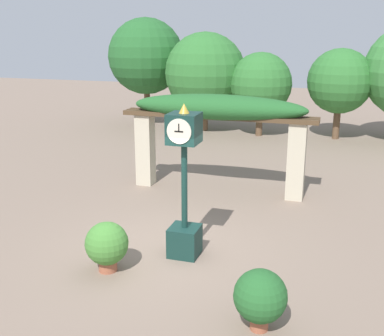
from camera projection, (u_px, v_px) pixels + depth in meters
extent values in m
plane|color=#7F6B5B|center=(168.00, 250.00, 10.03)|extent=(60.00, 60.00, 0.00)
cube|color=#14332D|center=(185.00, 241.00, 9.75)|extent=(0.59, 0.59, 0.61)
cylinder|color=#14332D|center=(184.00, 187.00, 9.43)|extent=(0.12, 0.12, 1.69)
cylinder|color=gold|center=(184.00, 144.00, 9.19)|extent=(0.19, 0.19, 0.04)
cube|color=#14332D|center=(184.00, 128.00, 9.10)|extent=(0.58, 0.58, 0.58)
cylinder|color=beige|center=(179.00, 131.00, 8.83)|extent=(0.47, 0.02, 0.47)
cylinder|color=beige|center=(189.00, 125.00, 9.38)|extent=(0.47, 0.02, 0.47)
cube|color=black|center=(179.00, 132.00, 8.81)|extent=(0.17, 0.01, 0.02)
cube|color=black|center=(179.00, 128.00, 8.79)|extent=(0.02, 0.01, 0.15)
cone|color=gold|center=(184.00, 108.00, 9.00)|extent=(0.20, 0.20, 0.18)
cube|color=#BCB299|center=(145.00, 150.00, 14.04)|extent=(0.46, 0.46, 2.10)
cube|color=#BCB299|center=(296.00, 161.00, 12.80)|extent=(0.46, 0.46, 2.10)
cube|color=#4C3823|center=(216.00, 117.00, 12.90)|extent=(5.40, 0.14, 0.12)
cube|color=#4C3823|center=(218.00, 116.00, 13.11)|extent=(5.40, 0.14, 0.12)
cube|color=#4C3823|center=(220.00, 114.00, 13.32)|extent=(5.40, 0.14, 0.12)
ellipsoid|color=#235B28|center=(218.00, 107.00, 13.04)|extent=(4.84, 1.06, 0.70)
cylinder|color=#9E563D|center=(108.00, 264.00, 9.15)|extent=(0.35, 0.35, 0.25)
sphere|color=#427F33|center=(107.00, 243.00, 9.03)|extent=(0.82, 0.82, 0.82)
cylinder|color=#9E563D|center=(259.00, 321.00, 7.36)|extent=(0.28, 0.28, 0.26)
sphere|color=#235B28|center=(260.00, 296.00, 7.24)|extent=(0.82, 0.82, 0.82)
cylinder|color=brown|center=(147.00, 104.00, 23.04)|extent=(0.28, 0.28, 1.98)
sphere|color=#235B28|center=(146.00, 56.00, 22.42)|extent=(3.52, 3.52, 3.52)
cylinder|color=brown|center=(205.00, 116.00, 21.67)|extent=(0.28, 0.28, 1.32)
sphere|color=#2D6B2D|center=(205.00, 73.00, 21.14)|extent=(3.56, 3.56, 3.56)
cylinder|color=brown|center=(259.00, 121.00, 20.64)|extent=(0.28, 0.28, 1.30)
sphere|color=#2D6B2D|center=(261.00, 84.00, 20.20)|extent=(2.63, 2.63, 2.63)
cylinder|color=brown|center=(337.00, 121.00, 20.00)|extent=(0.28, 0.28, 1.48)
sphere|color=#2D6B2D|center=(340.00, 81.00, 19.53)|extent=(2.63, 2.63, 2.63)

